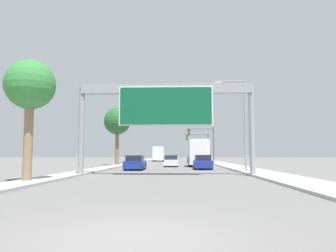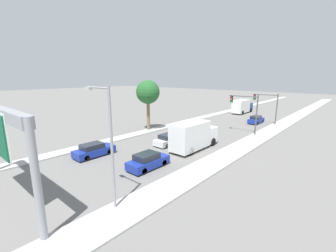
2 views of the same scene
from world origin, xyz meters
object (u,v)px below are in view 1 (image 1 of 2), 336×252
Objects in this scene: palm_tree_foreground at (30,87)px; palm_tree_background at (117,122)px; car_near_left at (135,163)px; truck_box_secondary at (198,153)px; truck_box_primary at (159,154)px; car_far_left at (192,159)px; traffic_light_mid_block at (200,142)px; car_far_center at (171,161)px; traffic_light_near_intersection at (205,139)px; sign_gantry at (166,103)px; car_mid_left at (203,162)px; street_lamp_right at (241,117)px.

palm_tree_background reaches higher than palm_tree_foreground.
car_near_left is 11.75m from truck_box_secondary.
truck_box_primary is at bearing 85.75° from palm_tree_foreground.
car_far_left is 3.73m from traffic_light_mid_block.
car_far_center is (-3.50, -21.39, -0.00)m from car_far_left.
traffic_light_near_intersection is at bearing 81.25° from truck_box_secondary.
traffic_light_mid_block is at bearing 82.60° from sign_gantry.
truck_box_secondary reaches higher than car_far_center.
truck_box_secondary is at bearing -98.75° from traffic_light_near_intersection.
car_mid_left is 0.59× the size of truck_box_secondary.
car_mid_left is at bearing 72.04° from sign_gantry.
car_far_center is 25.72m from palm_tree_foreground.
car_mid_left is 19.71m from traffic_light_near_intersection.
street_lamp_right is (9.99, -4.61, 4.22)m from car_near_left.
truck_box_secondary is at bearing 9.15° from car_far_center.
car_far_center is 0.53× the size of palm_tree_background.
palm_tree_foreground is 0.86× the size of palm_tree_background.
car_far_center is (-3.50, 7.14, -0.03)m from car_mid_left.
car_far_center is 13.73m from traffic_light_near_intersection.
palm_tree_foreground reaches higher than traffic_light_mid_block.
car_mid_left is 1.01× the size of car_far_left.
truck_box_secondary is at bearing -16.21° from palm_tree_background.
sign_gantry reaches higher than traffic_light_mid_block.
car_near_left reaches higher than car_far_left.
truck_box_secondary is (-0.00, 7.70, 1.03)m from car_mid_left.
truck_box_secondary reaches higher than car_far_left.
car_far_left is at bearing 76.29° from palm_tree_foreground.
truck_box_secondary is at bearing 102.07° from street_lamp_right.
traffic_light_mid_block is 0.81× the size of palm_tree_foreground.
truck_box_secondary is 1.28× the size of traffic_light_mid_block.
car_far_center is 10.32m from palm_tree_background.
traffic_light_near_intersection is at bearing -79.00° from car_far_left.
truck_box_secondary is at bearing -94.53° from traffic_light_mid_block.
car_mid_left is 8.13m from street_lamp_right.
car_far_center is 0.62× the size of palm_tree_foreground.
traffic_light_mid_block is at bearing 92.05° from street_lamp_right.
truck_box_primary is 0.91× the size of street_lamp_right.
car_far_center is 23.02m from traffic_light_mid_block.
palm_tree_foreground is (-4.10, -15.28, 4.75)m from car_near_left.
street_lamp_right is (1.20, -25.61, 0.78)m from traffic_light_near_intersection.
street_lamp_right is at bearing -24.76° from car_near_left.
traffic_light_near_intersection is at bearing 66.54° from car_far_center.
street_lamp_right is (14.31, -17.28, -1.30)m from palm_tree_background.
car_far_left is 0.76× the size of traffic_light_mid_block.
car_near_left is 0.55× the size of street_lamp_right.
traffic_light_near_intersection reaches higher than truck_box_secondary.
car_far_center is (0.00, 17.94, -4.77)m from sign_gantry.
truck_box_secondary is (3.50, 0.56, 1.05)m from car_far_center.
truck_box_secondary is 1.04× the size of palm_tree_foreground.
truck_box_secondary reaches higher than car_mid_left.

